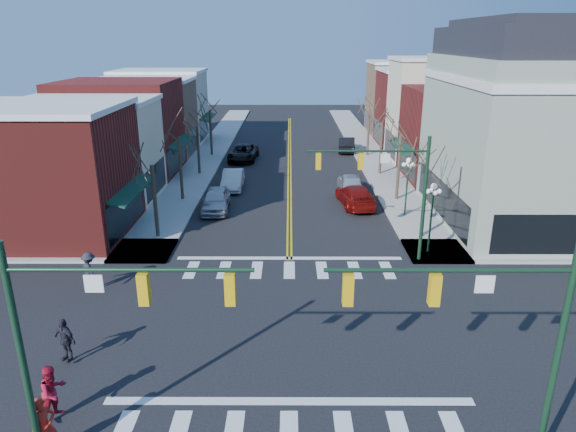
{
  "coord_description": "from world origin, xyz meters",
  "views": [
    {
      "loc": [
        0.01,
        -19.49,
        12.1
      ],
      "look_at": [
        -0.08,
        7.21,
        2.8
      ],
      "focal_mm": 32.0,
      "sensor_mm": 36.0,
      "label": 1
    }
  ],
  "objects_px": {
    "car_left_near": "(216,200)",
    "pedestrian_red_b": "(53,392)",
    "lamppost_midblock": "(408,177)",
    "pedestrian_red_a": "(44,427)",
    "car_right_mid": "(350,183)",
    "lamppost_corner": "(432,206)",
    "car_right_near": "(356,196)",
    "car_left_mid": "(233,180)",
    "pedestrian_dark_a": "(65,340)",
    "car_right_far": "(347,144)",
    "victorian_corner": "(539,125)",
    "pedestrian_dark_b": "(90,270)",
    "car_left_far": "(243,153)"
  },
  "relations": [
    {
      "from": "car_right_near",
      "to": "pedestrian_red_b",
      "type": "bearing_deg",
      "value": 54.49
    },
    {
      "from": "car_left_near",
      "to": "car_left_far",
      "type": "height_order",
      "value": "car_left_near"
    },
    {
      "from": "car_left_mid",
      "to": "pedestrian_dark_a",
      "type": "xyz_separation_m",
      "value": [
        -3.89,
        -24.68,
        0.27
      ]
    },
    {
      "from": "pedestrian_red_a",
      "to": "car_right_mid",
      "type": "bearing_deg",
      "value": 20.77
    },
    {
      "from": "lamppost_corner",
      "to": "pedestrian_red_a",
      "type": "xyz_separation_m",
      "value": [
        -15.5,
        -15.68,
        -1.82
      ]
    },
    {
      "from": "victorian_corner",
      "to": "pedestrian_red_b",
      "type": "distance_m",
      "value": 31.94
    },
    {
      "from": "car_left_near",
      "to": "car_right_far",
      "type": "relative_size",
      "value": 0.98
    },
    {
      "from": "car_left_far",
      "to": "pedestrian_red_a",
      "type": "bearing_deg",
      "value": -89.57
    },
    {
      "from": "pedestrian_red_a",
      "to": "car_left_far",
      "type": "bearing_deg",
      "value": 40.66
    },
    {
      "from": "victorian_corner",
      "to": "lamppost_midblock",
      "type": "bearing_deg",
      "value": 176.55
    },
    {
      "from": "car_left_near",
      "to": "car_right_near",
      "type": "relative_size",
      "value": 0.88
    },
    {
      "from": "pedestrian_red_a",
      "to": "lamppost_midblock",
      "type": "bearing_deg",
      "value": 9.28
    },
    {
      "from": "victorian_corner",
      "to": "lamppost_midblock",
      "type": "relative_size",
      "value": 3.29
    },
    {
      "from": "pedestrian_red_b",
      "to": "pedestrian_dark_a",
      "type": "relative_size",
      "value": 1.09
    },
    {
      "from": "car_left_mid",
      "to": "pedestrian_red_b",
      "type": "xyz_separation_m",
      "value": [
        -2.93,
        -27.88,
        0.35
      ]
    },
    {
      "from": "pedestrian_red_a",
      "to": "victorian_corner",
      "type": "bearing_deg",
      "value": -3.45
    },
    {
      "from": "victorian_corner",
      "to": "car_right_far",
      "type": "relative_size",
      "value": 2.87
    },
    {
      "from": "lamppost_midblock",
      "to": "pedestrian_dark_a",
      "type": "height_order",
      "value": "lamppost_midblock"
    },
    {
      "from": "car_left_near",
      "to": "pedestrian_dark_b",
      "type": "height_order",
      "value": "pedestrian_dark_b"
    },
    {
      "from": "lamppost_midblock",
      "to": "pedestrian_red_a",
      "type": "relative_size",
      "value": 2.18
    },
    {
      "from": "lamppost_midblock",
      "to": "car_left_mid",
      "type": "height_order",
      "value": "lamppost_midblock"
    },
    {
      "from": "car_left_near",
      "to": "pedestrian_red_b",
      "type": "relative_size",
      "value": 2.51
    },
    {
      "from": "pedestrian_dark_b",
      "to": "lamppost_midblock",
      "type": "bearing_deg",
      "value": -102.05
    },
    {
      "from": "lamppost_midblock",
      "to": "car_left_mid",
      "type": "xyz_separation_m",
      "value": [
        -13.0,
        7.33,
        -2.19
      ]
    },
    {
      "from": "lamppost_midblock",
      "to": "car_right_near",
      "type": "height_order",
      "value": "lamppost_midblock"
    },
    {
      "from": "lamppost_midblock",
      "to": "car_left_near",
      "type": "height_order",
      "value": "lamppost_midblock"
    },
    {
      "from": "lamppost_midblock",
      "to": "car_left_far",
      "type": "relative_size",
      "value": 0.75
    },
    {
      "from": "lamppost_corner",
      "to": "pedestrian_dark_a",
      "type": "bearing_deg",
      "value": -147.29
    },
    {
      "from": "victorian_corner",
      "to": "car_right_mid",
      "type": "xyz_separation_m",
      "value": [
        -11.5,
        6.68,
        -5.84
      ]
    },
    {
      "from": "car_left_near",
      "to": "victorian_corner",
      "type": "bearing_deg",
      "value": -7.79
    },
    {
      "from": "car_left_near",
      "to": "car_right_near",
      "type": "xyz_separation_m",
      "value": [
        10.44,
        1.12,
        -0.03
      ]
    },
    {
      "from": "pedestrian_red_a",
      "to": "pedestrian_dark_a",
      "type": "bearing_deg",
      "value": 60.29
    },
    {
      "from": "lamppost_corner",
      "to": "car_right_near",
      "type": "bearing_deg",
      "value": 109.24
    },
    {
      "from": "lamppost_midblock",
      "to": "car_right_mid",
      "type": "distance_m",
      "value": 7.28
    },
    {
      "from": "pedestrian_red_a",
      "to": "pedestrian_red_b",
      "type": "xyz_separation_m",
      "value": [
        -0.43,
        1.62,
        -0.02
      ]
    },
    {
      "from": "car_left_near",
      "to": "car_left_mid",
      "type": "bearing_deg",
      "value": 81.24
    },
    {
      "from": "lamppost_midblock",
      "to": "pedestrian_red_b",
      "type": "relative_size",
      "value": 2.22
    },
    {
      "from": "car_right_far",
      "to": "pedestrian_red_b",
      "type": "distance_m",
      "value": 45.23
    },
    {
      "from": "pedestrian_red_a",
      "to": "pedestrian_dark_a",
      "type": "xyz_separation_m",
      "value": [
        -1.39,
        4.83,
        -0.09
      ]
    },
    {
      "from": "car_left_near",
      "to": "car_right_mid",
      "type": "bearing_deg",
      "value": 21.49
    },
    {
      "from": "victorian_corner",
      "to": "pedestrian_dark_b",
      "type": "distance_m",
      "value": 29.11
    },
    {
      "from": "car_right_far",
      "to": "pedestrian_red_b",
      "type": "relative_size",
      "value": 2.55
    },
    {
      "from": "car_left_mid",
      "to": "pedestrian_dark_b",
      "type": "bearing_deg",
      "value": -106.58
    },
    {
      "from": "pedestrian_red_a",
      "to": "pedestrian_dark_b",
      "type": "height_order",
      "value": "pedestrian_red_a"
    },
    {
      "from": "car_right_near",
      "to": "car_right_far",
      "type": "distance_m",
      "value": 19.8
    },
    {
      "from": "car_left_far",
      "to": "car_right_far",
      "type": "bearing_deg",
      "value": 25.89
    },
    {
      "from": "car_left_near",
      "to": "car_left_mid",
      "type": "relative_size",
      "value": 1.04
    },
    {
      "from": "pedestrian_dark_b",
      "to": "car_right_mid",
      "type": "bearing_deg",
      "value": -84.46
    },
    {
      "from": "car_right_mid",
      "to": "pedestrian_dark_b",
      "type": "height_order",
      "value": "pedestrian_dark_b"
    },
    {
      "from": "car_left_far",
      "to": "car_left_mid",
      "type": "bearing_deg",
      "value": -86.0
    }
  ]
}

